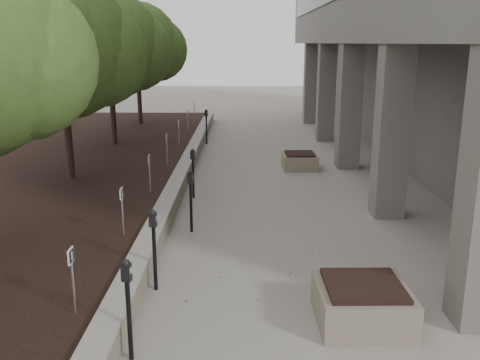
{
  "coord_description": "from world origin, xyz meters",
  "views": [
    {
      "loc": [
        -0.03,
        -6.0,
        4.01
      ],
      "look_at": [
        -0.11,
        5.88,
        0.9
      ],
      "focal_mm": 39.13,
      "sensor_mm": 36.0,
      "label": 1
    }
  ],
  "objects_px": {
    "crabapple_tree_3": "(63,78)",
    "parking_meter_2": "(154,250)",
    "crabapple_tree_5": "(138,64)",
    "parking_meter_3": "(191,202)",
    "planter_back": "(300,161)",
    "parking_meter_4": "(193,174)",
    "parking_meter_5": "(206,127)",
    "crabapple_tree_4": "(110,69)",
    "planter_front": "(362,303)",
    "parking_meter_1": "(129,310)"
  },
  "relations": [
    {
      "from": "parking_meter_3",
      "to": "planter_back",
      "type": "height_order",
      "value": "parking_meter_3"
    },
    {
      "from": "parking_meter_5",
      "to": "planter_front",
      "type": "relative_size",
      "value": 1.07
    },
    {
      "from": "crabapple_tree_5",
      "to": "parking_meter_4",
      "type": "bearing_deg",
      "value": -72.05
    },
    {
      "from": "parking_meter_3",
      "to": "parking_meter_4",
      "type": "xyz_separation_m",
      "value": [
        -0.2,
        2.61,
        -0.03
      ]
    },
    {
      "from": "crabapple_tree_4",
      "to": "crabapple_tree_3",
      "type": "bearing_deg",
      "value": -90.0
    },
    {
      "from": "parking_meter_4",
      "to": "planter_front",
      "type": "height_order",
      "value": "parking_meter_4"
    },
    {
      "from": "parking_meter_1",
      "to": "parking_meter_3",
      "type": "xyz_separation_m",
      "value": [
        0.33,
        4.78,
        -0.01
      ]
    },
    {
      "from": "crabapple_tree_5",
      "to": "parking_meter_2",
      "type": "relative_size",
      "value": 3.85
    },
    {
      "from": "parking_meter_5",
      "to": "planter_back",
      "type": "height_order",
      "value": "parking_meter_5"
    },
    {
      "from": "crabapple_tree_4",
      "to": "parking_meter_4",
      "type": "xyz_separation_m",
      "value": [
        3.43,
        -5.59,
        -2.45
      ]
    },
    {
      "from": "parking_meter_4",
      "to": "parking_meter_5",
      "type": "height_order",
      "value": "parking_meter_5"
    },
    {
      "from": "parking_meter_5",
      "to": "planter_back",
      "type": "distance_m",
      "value": 5.48
    },
    {
      "from": "parking_meter_2",
      "to": "crabapple_tree_4",
      "type": "bearing_deg",
      "value": 116.76
    },
    {
      "from": "parking_meter_2",
      "to": "parking_meter_3",
      "type": "distance_m",
      "value": 2.8
    },
    {
      "from": "crabapple_tree_5",
      "to": "parking_meter_4",
      "type": "distance_m",
      "value": 11.4
    },
    {
      "from": "crabapple_tree_3",
      "to": "parking_meter_2",
      "type": "bearing_deg",
      "value": -61.1
    },
    {
      "from": "crabapple_tree_3",
      "to": "crabapple_tree_4",
      "type": "distance_m",
      "value": 5.0
    },
    {
      "from": "parking_meter_2",
      "to": "planter_front",
      "type": "xyz_separation_m",
      "value": [
        3.23,
        -1.02,
        -0.4
      ]
    },
    {
      "from": "parking_meter_2",
      "to": "parking_meter_5",
      "type": "height_order",
      "value": "parking_meter_5"
    },
    {
      "from": "crabapple_tree_5",
      "to": "parking_meter_5",
      "type": "distance_m",
      "value": 4.97
    },
    {
      "from": "parking_meter_2",
      "to": "parking_meter_5",
      "type": "bearing_deg",
      "value": 100.25
    },
    {
      "from": "planter_back",
      "to": "parking_meter_4",
      "type": "bearing_deg",
      "value": -133.09
    },
    {
      "from": "parking_meter_4",
      "to": "parking_meter_2",
      "type": "bearing_deg",
      "value": -76.61
    },
    {
      "from": "crabapple_tree_3",
      "to": "planter_back",
      "type": "relative_size",
      "value": 4.86
    },
    {
      "from": "planter_front",
      "to": "parking_meter_4",
      "type": "bearing_deg",
      "value": 115.77
    },
    {
      "from": "parking_meter_5",
      "to": "crabapple_tree_4",
      "type": "bearing_deg",
      "value": -130.21
    },
    {
      "from": "parking_meter_3",
      "to": "parking_meter_5",
      "type": "distance_m",
      "value": 10.32
    },
    {
      "from": "parking_meter_1",
      "to": "parking_meter_2",
      "type": "relative_size",
      "value": 1.0
    },
    {
      "from": "parking_meter_2",
      "to": "parking_meter_4",
      "type": "distance_m",
      "value": 5.39
    },
    {
      "from": "parking_meter_2",
      "to": "parking_meter_3",
      "type": "xyz_separation_m",
      "value": [
        0.33,
        2.78,
        -0.01
      ]
    },
    {
      "from": "crabapple_tree_5",
      "to": "planter_front",
      "type": "xyz_separation_m",
      "value": [
        6.53,
        -17.0,
        -2.81
      ]
    },
    {
      "from": "crabapple_tree_5",
      "to": "parking_meter_3",
      "type": "height_order",
      "value": "crabapple_tree_5"
    },
    {
      "from": "crabapple_tree_4",
      "to": "parking_meter_4",
      "type": "distance_m",
      "value": 7.0
    },
    {
      "from": "crabapple_tree_4",
      "to": "planter_back",
      "type": "xyz_separation_m",
      "value": [
        6.61,
        -2.18,
        -2.86
      ]
    },
    {
      "from": "parking_meter_1",
      "to": "crabapple_tree_4",
      "type": "bearing_deg",
      "value": 117.64
    },
    {
      "from": "crabapple_tree_3",
      "to": "parking_meter_3",
      "type": "height_order",
      "value": "crabapple_tree_3"
    },
    {
      "from": "crabapple_tree_4",
      "to": "parking_meter_3",
      "type": "height_order",
      "value": "crabapple_tree_4"
    },
    {
      "from": "crabapple_tree_3",
      "to": "planter_front",
      "type": "bearing_deg",
      "value": -47.01
    },
    {
      "from": "crabapple_tree_3",
      "to": "crabapple_tree_5",
      "type": "relative_size",
      "value": 1.0
    },
    {
      "from": "parking_meter_1",
      "to": "parking_meter_2",
      "type": "distance_m",
      "value": 2.0
    },
    {
      "from": "planter_back",
      "to": "crabapple_tree_5",
      "type": "bearing_deg",
      "value": 132.64
    },
    {
      "from": "crabapple_tree_5",
      "to": "parking_meter_3",
      "type": "xyz_separation_m",
      "value": [
        3.63,
        -13.19,
        -2.43
      ]
    },
    {
      "from": "crabapple_tree_5",
      "to": "parking_meter_5",
      "type": "relative_size",
      "value": 3.82
    },
    {
      "from": "crabapple_tree_3",
      "to": "parking_meter_3",
      "type": "distance_m",
      "value": 5.41
    },
    {
      "from": "parking_meter_1",
      "to": "parking_meter_5",
      "type": "xyz_separation_m",
      "value": [
        -0.05,
        15.09,
        0.01
      ]
    },
    {
      "from": "crabapple_tree_4",
      "to": "planter_front",
      "type": "bearing_deg",
      "value": -61.46
    },
    {
      "from": "crabapple_tree_3",
      "to": "parking_meter_3",
      "type": "relative_size",
      "value": 3.93
    },
    {
      "from": "crabapple_tree_3",
      "to": "crabapple_tree_5",
      "type": "height_order",
      "value": "same"
    },
    {
      "from": "crabapple_tree_3",
      "to": "planter_back",
      "type": "bearing_deg",
      "value": 23.06
    },
    {
      "from": "parking_meter_5",
      "to": "parking_meter_2",
      "type": "bearing_deg",
      "value": -73.08
    }
  ]
}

